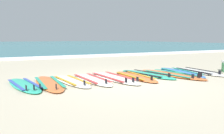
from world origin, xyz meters
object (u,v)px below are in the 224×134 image
Objects in this scene: surfboard_8 at (181,72)px; surfboard_5 at (135,76)px; surfboard_0 at (24,85)px; surfboard_1 at (49,83)px; surfboard_3 at (92,79)px; surfboard_6 at (147,74)px; surfboard_9 at (198,71)px; surfboard_4 at (114,78)px; surfboard_2 at (71,81)px; surfboard_7 at (171,74)px.

surfboard_5 is at bearing -178.50° from surfboard_8.
surfboard_0 is 0.88× the size of surfboard_8.
surfboard_3 is at bearing 0.78° from surfboard_1.
surfboard_0 is at bearing -179.66° from surfboard_6.
surfboard_1 is 5.01m from surfboard_9.
surfboard_5 is (3.11, -0.17, -0.00)m from surfboard_0.
surfboard_4 is at bearing 178.51° from surfboard_8.
surfboard_5 is (2.52, -0.13, 0.00)m from surfboard_1.
surfboard_0 is 0.92× the size of surfboard_9.
surfboard_2 is at bearing 178.42° from surfboard_4.
surfboard_1 is 1.00× the size of surfboard_6.
surfboard_1 is 3.08m from surfboard_6.
surfboard_0 is 1.78m from surfboard_3.
surfboard_3 is 2.59m from surfboard_7.
surfboard_6 is (2.49, 0.04, -0.00)m from surfboard_2.
surfboard_5 is 1.25m from surfboard_7.
surfboard_1 is 1.05× the size of surfboard_3.
surfboard_1 is (0.59, -0.03, -0.00)m from surfboard_0.
surfboard_6 is (3.08, 0.06, 0.00)m from surfboard_1.
surfboard_2 is at bearing -179.75° from surfboard_3.
surfboard_6 is 0.95× the size of surfboard_8.
surfboard_1 is at bearing -179.22° from surfboard_3.
surfboard_3 and surfboard_8 have the same top height.
surfboard_3 is 0.89× the size of surfboard_4.
surfboard_0 and surfboard_6 have the same top height.
surfboard_5 is at bearing -6.47° from surfboard_3.
surfboard_7 is (1.90, -0.28, -0.00)m from surfboard_4.
surfboard_1 is 1.19m from surfboard_3.
surfboard_3 is 0.91× the size of surfboard_8.
surfboard_2 is 3.18m from surfboard_7.
surfboard_4 is 3.16m from surfboard_9.
surfboard_0 is 0.97× the size of surfboard_3.
surfboard_9 is at bearing -12.34° from surfboard_8.
surfboard_5 and surfboard_6 have the same top height.
surfboard_9 is at bearing -2.11° from surfboard_5.
surfboard_3 is at bearing 176.37° from surfboard_9.
surfboard_7 is at bearing -8.45° from surfboard_4.
surfboard_3 is at bearing -0.60° from surfboard_0.
surfboard_0 and surfboard_1 have the same top height.
surfboard_2 is at bearing 1.31° from surfboard_1.
surfboard_1 and surfboard_3 have the same top height.
surfboard_0 is 0.60m from surfboard_1.
surfboard_1 is at bearing 178.87° from surfboard_8.
surfboard_6 is at bearing 3.62° from surfboard_4.
surfboard_2 is 1.93m from surfboard_5.
surfboard_3 and surfboard_4 have the same top height.
surfboard_9 is (1.25, 0.08, -0.00)m from surfboard_7.
surfboard_0 is 0.83× the size of surfboard_7.
surfboard_9 is at bearing -8.36° from surfboard_6.
surfboard_1 is 1.07× the size of surfboard_5.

